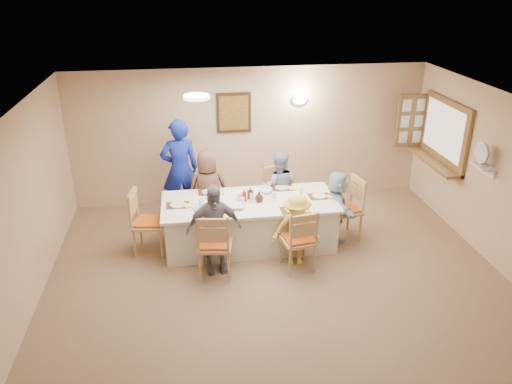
{
  "coord_description": "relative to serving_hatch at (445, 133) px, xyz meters",
  "views": [
    {
      "loc": [
        -1.18,
        -5.23,
        4.04
      ],
      "look_at": [
        -0.2,
        1.4,
        1.05
      ],
      "focal_mm": 35.0,
      "sensor_mm": 36.0,
      "label": 1
    }
  ],
  "objects": [
    {
      "name": "ground",
      "position": [
        -3.21,
        -2.4,
        -1.5
      ],
      "size": [
        7.0,
        7.0,
        0.0
      ],
      "primitive_type": "plane",
      "color": "brown"
    },
    {
      "name": "room_walls",
      "position": [
        -3.21,
        -2.4,
        0.01
      ],
      "size": [
        7.0,
        7.0,
        7.0
      ],
      "color": "#CCAD8A",
      "rests_on": "ground"
    },
    {
      "name": "wall_picture",
      "position": [
        -3.51,
        1.06,
        0.2
      ],
      "size": [
        0.62,
        0.05,
        0.72
      ],
      "color": "#372013",
      "rests_on": "room_walls"
    },
    {
      "name": "wall_sconce",
      "position": [
        -2.31,
        1.04,
        0.4
      ],
      "size": [
        0.26,
        0.09,
        0.18
      ],
      "primitive_type": "ellipsoid",
      "color": "white",
      "rests_on": "room_walls"
    },
    {
      "name": "ceiling_light",
      "position": [
        -4.21,
        -0.9,
        0.97
      ],
      "size": [
        0.36,
        0.36,
        0.05
      ],
      "primitive_type": "cylinder",
      "color": "white",
      "rests_on": "room_walls"
    },
    {
      "name": "serving_hatch",
      "position": [
        0.0,
        0.0,
        0.0
      ],
      "size": [
        0.06,
        1.5,
        1.15
      ],
      "primitive_type": "cube",
      "color": "brown",
      "rests_on": "room_walls"
    },
    {
      "name": "hatch_sill",
      "position": [
        -0.12,
        0.0,
        -0.53
      ],
      "size": [
        0.3,
        1.5,
        0.05
      ],
      "primitive_type": "cube",
      "color": "brown",
      "rests_on": "room_walls"
    },
    {
      "name": "shutter_door",
      "position": [
        -0.26,
        0.76,
        0.0
      ],
      "size": [
        0.55,
        0.04,
        1.0
      ],
      "primitive_type": "cube",
      "color": "brown",
      "rests_on": "room_walls"
    },
    {
      "name": "fan_shelf",
      "position": [
        -0.08,
        -1.35,
        -0.1
      ],
      "size": [
        0.22,
        0.36,
        0.03
      ],
      "primitive_type": "cube",
      "color": "white",
      "rests_on": "room_walls"
    },
    {
      "name": "desk_fan",
      "position": [
        -0.11,
        -1.35,
        0.05
      ],
      "size": [
        0.3,
        0.3,
        0.28
      ],
      "primitive_type": null,
      "color": "#A5A5A8",
      "rests_on": "fan_shelf"
    },
    {
      "name": "dining_table",
      "position": [
        -3.47,
        -0.68,
        -1.12
      ],
      "size": [
        2.71,
        1.15,
        0.76
      ],
      "primitive_type": "cube",
      "color": "silver",
      "rests_on": "ground"
    },
    {
      "name": "chair_back_left",
      "position": [
        -4.07,
        0.12,
        -1.05
      ],
      "size": [
        0.48,
        0.48,
        0.89
      ],
      "primitive_type": null,
      "rotation": [
        0.0,
        0.0,
        0.14
      ],
      "color": "tan",
      "rests_on": "ground"
    },
    {
      "name": "chair_back_right",
      "position": [
        -2.87,
        0.12,
        -1.03
      ],
      "size": [
        0.53,
        0.53,
        0.94
      ],
      "primitive_type": null,
      "rotation": [
        0.0,
        0.0,
        0.21
      ],
      "color": "tan",
      "rests_on": "ground"
    },
    {
      "name": "chair_front_left",
      "position": [
        -4.07,
        -1.48,
        -0.99
      ],
      "size": [
        0.56,
        0.56,
        1.02
      ],
      "primitive_type": null,
      "rotation": [
        0.0,
        0.0,
        2.99
      ],
      "color": "tan",
      "rests_on": "ground"
    },
    {
      "name": "chair_front_right",
      "position": [
        -2.87,
        -1.48,
        -1.01
      ],
      "size": [
        0.54,
        0.54,
        0.98
      ],
      "primitive_type": null,
      "rotation": [
        0.0,
        0.0,
        3.3
      ],
      "color": "tan",
      "rests_on": "ground"
    },
    {
      "name": "chair_left_end",
      "position": [
        -5.02,
        -0.68,
        -0.98
      ],
      "size": [
        0.57,
        0.57,
        1.03
      ],
      "primitive_type": null,
      "rotation": [
        0.0,
        0.0,
        1.41
      ],
      "color": "tan",
      "rests_on": "ground"
    },
    {
      "name": "chair_right_end",
      "position": [
        -1.92,
        -0.68,
        -0.98
      ],
      "size": [
        0.58,
        0.58,
        1.03
      ],
      "primitive_type": null,
      "rotation": [
        0.0,
        0.0,
        -1.39
      ],
      "color": "tan",
      "rests_on": "ground"
    },
    {
      "name": "diner_back_left",
      "position": [
        -4.07,
        0.0,
        -0.81
      ],
      "size": [
        0.75,
        0.56,
        1.38
      ],
      "primitive_type": "imported",
      "rotation": [
        0.0,
        0.0,
        3.23
      ],
      "color": "brown",
      "rests_on": "ground"
    },
    {
      "name": "diner_back_right",
      "position": [
        -2.87,
        0.0,
        -0.85
      ],
      "size": [
        0.82,
        0.73,
        1.29
      ],
      "primitive_type": "imported",
      "rotation": [
        0.0,
        0.0,
        2.94
      ],
      "color": "#9396B7",
      "rests_on": "ground"
    },
    {
      "name": "diner_front_left",
      "position": [
        -4.07,
        -1.36,
        -0.82
      ],
      "size": [
        0.88,
        0.53,
        1.35
      ],
      "primitive_type": "imported",
      "rotation": [
        0.0,
        0.0,
        0.12
      ],
      "color": "slate",
      "rests_on": "ground"
    },
    {
      "name": "diner_front_right",
      "position": [
        -2.87,
        -1.36,
        -0.94
      ],
      "size": [
        0.84,
        0.61,
        1.12
      ],
      "primitive_type": "imported",
      "rotation": [
        0.0,
        0.0,
        -0.14
      ],
      "color": "yellow",
      "rests_on": "ground"
    },
    {
      "name": "diner_right_end",
      "position": [
        -2.05,
        -0.68,
        -0.92
      ],
      "size": [
        1.11,
        0.44,
        1.16
      ],
      "primitive_type": "imported",
      "rotation": [
        0.0,
        0.0,
        1.53
      ],
      "color": "#A6C8D3",
      "rests_on": "ground"
    },
    {
      "name": "caregiver",
      "position": [
        -4.52,
        0.47,
        -0.6
      ],
      "size": [
        0.77,
        0.61,
        1.79
      ],
      "primitive_type": "imported",
      "rotation": [
        0.0,
        0.0,
        3.28
      ],
      "color": "#1526A5",
      "rests_on": "ground"
    },
    {
      "name": "placemat_fl",
      "position": [
        -4.07,
        -1.1,
        -0.74
      ],
      "size": [
        0.37,
        0.28,
        0.01
      ],
      "primitive_type": "cube",
      "color": "#472B19",
      "rests_on": "dining_table"
    },
    {
      "name": "plate_fl",
      "position": [
        -4.07,
        -1.1,
        -0.73
      ],
      "size": [
        0.24,
        0.24,
        0.02
      ],
      "primitive_type": "cylinder",
      "color": "white",
      "rests_on": "dining_table"
    },
    {
      "name": "napkin_fl",
      "position": [
        -3.89,
        -1.15,
        -0.73
      ],
      "size": [
        0.15,
        0.15,
        0.01
      ],
      "primitive_type": "cube",
      "color": "#FDF935",
      "rests_on": "dining_table"
    },
    {
      "name": "placemat_fr",
      "position": [
        -2.87,
        -1.1,
        -0.74
      ],
      "size": [
        0.37,
        0.27,
        0.01
      ],
      "primitive_type": "cube",
      "color": "#472B19",
      "rests_on": "dining_table"
    },
    {
      "name": "plate_fr",
      "position": [
        -2.87,
        -1.1,
        -0.73
      ],
      "size": [
        0.23,
        0.23,
        0.01
      ],
      "primitive_type": "cylinder",
      "color": "white",
      "rests_on": "dining_table"
    },
    {
      "name": "napkin_fr",
      "position": [
        -2.69,
        -1.15,
        -0.73
      ],
      "size": [
        0.14,
        0.14,
        0.01
      ],
      "primitive_type": "cube",
      "color": "#FDF935",
      "rests_on": "dining_table"
    },
    {
      "name": "placemat_bl",
      "position": [
        -4.07,
        -0.26,
        -0.74
      ],
      "size": [
        0.35,
        0.26,
        0.01
      ],
      "primitive_type": "cube",
      "color": "#472B19",
      "rests_on": "dining_table"
    },
    {
      "name": "plate_bl",
      "position": [
        -4.07,
        -0.26,
        -0.73
      ],
      "size": [
        0.22,
        0.22,
        0.01
      ],
      "primitive_type": "cylinder",
      "color": "white",
      "rests_on": "dining_table"
    },
    {
      "name": "napkin_bl",
      "position": [
        -3.89,
        -0.31,
        -0.73
      ],
      "size": [
        0.14,
        0.14,
        0.01
      ],
      "primitive_type": "cube",
      "color": "#FDF935",
      "rests_on": "dining_table"
    },
    {
      "name": "placemat_br",
      "position": [
        -2.87,
        -0.26,
        -0.74
      ],
      "size": [
        0.37,
        0.28,
        0.01
      ],
      "primitive_type": "cube",
      "color": "#472B19",
      "rests_on": "dining_table"
    },
    {
      "name": "plate_br",
      "position": [
        -2.87,
        -0.26,
        -0.73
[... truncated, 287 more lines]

